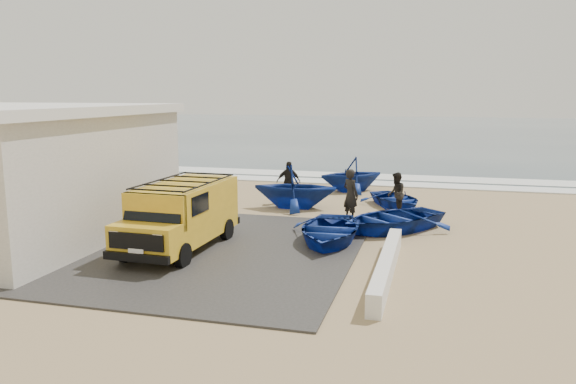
# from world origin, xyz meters

# --- Properties ---
(ground) EXTENTS (160.00, 160.00, 0.00)m
(ground) POSITION_xyz_m (0.00, 0.00, 0.00)
(ground) COLOR tan
(slab) EXTENTS (12.00, 10.00, 0.05)m
(slab) POSITION_xyz_m (-2.00, -2.00, 0.03)
(slab) COLOR #3A3735
(slab) RESTS_ON ground
(ocean) EXTENTS (180.00, 88.00, 0.01)m
(ocean) POSITION_xyz_m (0.00, 56.00, 0.00)
(ocean) COLOR #385166
(ocean) RESTS_ON ground
(surf_line) EXTENTS (180.00, 1.60, 0.06)m
(surf_line) POSITION_xyz_m (0.00, 12.00, 0.03)
(surf_line) COLOR white
(surf_line) RESTS_ON ground
(surf_wash) EXTENTS (180.00, 2.20, 0.04)m
(surf_wash) POSITION_xyz_m (0.00, 14.50, 0.02)
(surf_wash) COLOR white
(surf_wash) RESTS_ON ground
(building) EXTENTS (8.40, 9.40, 4.30)m
(building) POSITION_xyz_m (-7.50, -2.00, 2.16)
(building) COLOR silver
(building) RESTS_ON ground
(parapet) EXTENTS (0.35, 6.00, 0.55)m
(parapet) POSITION_xyz_m (5.00, -3.00, 0.28)
(parapet) COLOR silver
(parapet) RESTS_ON ground
(van) EXTENTS (2.08, 4.91, 2.08)m
(van) POSITION_xyz_m (-1.24, -2.03, 1.12)
(van) COLOR gold
(van) RESTS_ON ground
(boat_near_left) EXTENTS (3.03, 4.07, 0.81)m
(boat_near_left) POSITION_xyz_m (2.93, -0.13, 0.40)
(boat_near_left) COLOR navy
(boat_near_left) RESTS_ON ground
(boat_near_right) EXTENTS (4.91, 5.00, 0.85)m
(boat_near_right) POSITION_xyz_m (4.70, 1.96, 0.42)
(boat_near_right) COLOR navy
(boat_near_right) RESTS_ON ground
(boat_mid_left) EXTENTS (3.65, 3.23, 1.78)m
(boat_mid_left) POSITION_xyz_m (0.54, 4.88, 0.89)
(boat_mid_left) COLOR navy
(boat_mid_left) RESTS_ON ground
(boat_mid_right) EXTENTS (3.66, 3.93, 0.66)m
(boat_mid_right) POSITION_xyz_m (4.54, 6.17, 0.33)
(boat_mid_right) COLOR navy
(boat_mid_right) RESTS_ON ground
(boat_far_left) EXTENTS (4.18, 4.08, 1.67)m
(boat_far_left) POSITION_xyz_m (2.16, 9.49, 0.84)
(boat_far_left) COLOR navy
(boat_far_left) RESTS_ON ground
(fisherman_front) EXTENTS (0.84, 0.80, 1.94)m
(fisherman_front) POSITION_xyz_m (3.10, 3.16, 0.97)
(fisherman_front) COLOR black
(fisherman_front) RESTS_ON ground
(fisherman_middle) EXTENTS (0.70, 0.86, 1.68)m
(fisherman_middle) POSITION_xyz_m (4.66, 4.54, 0.84)
(fisherman_middle) COLOR black
(fisherman_middle) RESTS_ON ground
(fisherman_back) EXTENTS (1.13, 0.79, 1.79)m
(fisherman_back) POSITION_xyz_m (-0.06, 6.03, 0.89)
(fisherman_back) COLOR black
(fisherman_back) RESTS_ON ground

